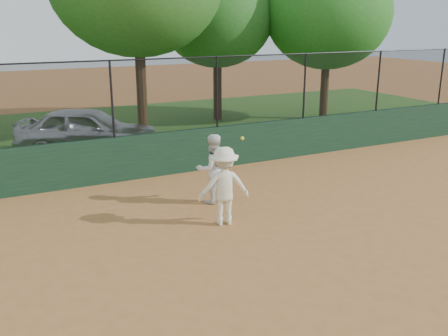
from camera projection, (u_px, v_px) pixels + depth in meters
name	position (u px, v px, depth m)	size (l,w,h in m)	color
ground	(240.00, 274.00, 8.47)	(80.00, 80.00, 0.00)	#AD6B37
back_wall	(134.00, 157.00, 13.43)	(26.00, 0.20, 1.20)	#1A3923
grass_strip	(88.00, 135.00, 18.74)	(36.00, 12.00, 0.01)	#265019
parked_car	(88.00, 131.00, 15.96)	(1.79, 4.45, 1.52)	#A6AAAF
player_second	(212.00, 169.00, 11.62)	(0.80, 0.62, 1.65)	white
player_main	(224.00, 186.00, 10.37)	(1.20, 0.86, 1.93)	#F2EFCD
fence_assembly	(130.00, 97.00, 12.95)	(26.00, 0.06, 2.00)	black
tree_3	(217.00, 17.00, 20.53)	(4.78, 4.34, 6.35)	#412615
tree_4	(329.00, 12.00, 20.59)	(5.40, 4.91, 6.80)	#452D18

